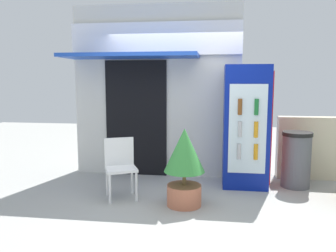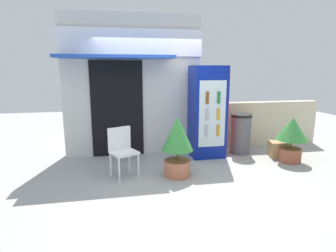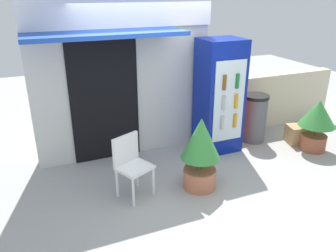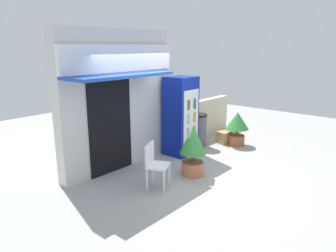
{
  "view_description": "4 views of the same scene",
  "coord_description": "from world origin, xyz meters",
  "px_view_note": "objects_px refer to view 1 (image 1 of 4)",
  "views": [
    {
      "loc": [
        0.59,
        -4.68,
        1.71
      ],
      "look_at": [
        -0.1,
        0.32,
        1.03
      ],
      "focal_mm": 36.22,
      "sensor_mm": 36.0,
      "label": 1
    },
    {
      "loc": [
        -0.87,
        -4.82,
        1.9
      ],
      "look_at": [
        0.13,
        0.33,
        0.8
      ],
      "focal_mm": 29.84,
      "sensor_mm": 36.0,
      "label": 2
    },
    {
      "loc": [
        -1.85,
        -3.93,
        2.69
      ],
      "look_at": [
        -0.05,
        0.36,
        0.78
      ],
      "focal_mm": 35.91,
      "sensor_mm": 36.0,
      "label": 3
    },
    {
      "loc": [
        -4.87,
        -3.88,
        2.66
      ],
      "look_at": [
        0.05,
        0.35,
        1.0
      ],
      "focal_mm": 33.58,
      "sensor_mm": 36.0,
      "label": 4
    }
  ],
  "objects_px": {
    "potted_plant_near_shop": "(184,162)",
    "plastic_chair": "(120,163)",
    "trash_bin": "(296,159)",
    "drink_cooler": "(246,126)"
  },
  "relations": [
    {
      "from": "potted_plant_near_shop",
      "to": "plastic_chair",
      "type": "bearing_deg",
      "value": 167.75
    },
    {
      "from": "trash_bin",
      "to": "drink_cooler",
      "type": "bearing_deg",
      "value": -177.64
    },
    {
      "from": "plastic_chair",
      "to": "potted_plant_near_shop",
      "type": "height_order",
      "value": "potted_plant_near_shop"
    },
    {
      "from": "trash_bin",
      "to": "potted_plant_near_shop",
      "type": "bearing_deg",
      "value": -147.93
    },
    {
      "from": "plastic_chair",
      "to": "potted_plant_near_shop",
      "type": "distance_m",
      "value": 0.98
    },
    {
      "from": "plastic_chair",
      "to": "trash_bin",
      "type": "relative_size",
      "value": 0.97
    },
    {
      "from": "plastic_chair",
      "to": "trash_bin",
      "type": "distance_m",
      "value": 2.79
    },
    {
      "from": "drink_cooler",
      "to": "plastic_chair",
      "type": "distance_m",
      "value": 2.08
    },
    {
      "from": "potted_plant_near_shop",
      "to": "trash_bin",
      "type": "height_order",
      "value": "potted_plant_near_shop"
    },
    {
      "from": "plastic_chair",
      "to": "trash_bin",
      "type": "bearing_deg",
      "value": 17.91
    }
  ]
}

